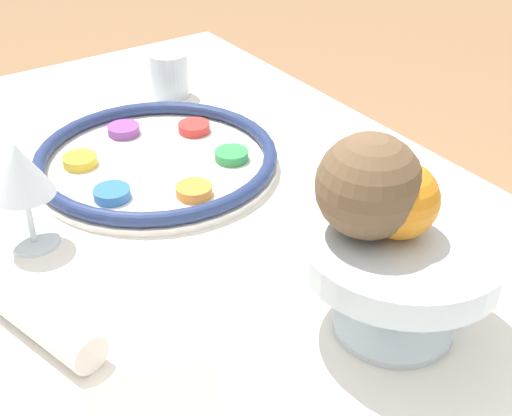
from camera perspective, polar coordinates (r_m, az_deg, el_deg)
seder_plate at (r=1.03m, az=-7.98°, el=3.89°), size 0.35×0.35×0.03m
wine_glass at (r=0.86m, az=-18.34°, el=2.68°), size 0.07×0.07×0.14m
fruit_stand at (r=0.71m, az=11.58°, el=-3.91°), size 0.20×0.20×0.12m
orange_fruit at (r=0.68m, az=11.42°, el=0.66°), size 0.08×0.08×0.08m
coconut at (r=0.67m, az=9.04°, el=1.75°), size 0.10×0.10×0.10m
napkin_roll at (r=0.76m, az=-16.68°, el=-8.61°), size 0.16×0.08×0.04m
cup_mid at (r=1.26m, az=-6.96°, el=10.56°), size 0.07×0.07×0.08m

